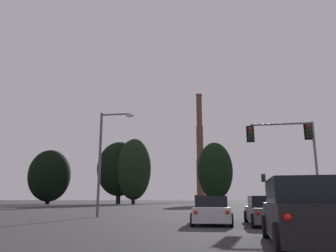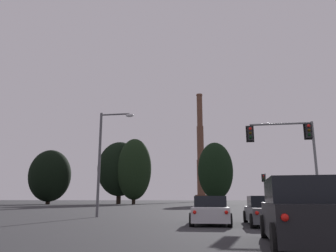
{
  "view_description": "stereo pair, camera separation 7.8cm",
  "coord_description": "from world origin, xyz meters",
  "px_view_note": "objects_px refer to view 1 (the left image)",
  "views": [
    {
      "loc": [
        0.74,
        -2.15,
        1.28
      ],
      "look_at": [
        -5.43,
        36.06,
        9.91
      ],
      "focal_mm": 35.0,
      "sensor_mm": 36.0,
      "label": 1
    },
    {
      "loc": [
        0.81,
        -2.14,
        1.28
      ],
      "look_at": [
        -5.43,
        36.06,
        9.91
      ],
      "focal_mm": 35.0,
      "sensor_mm": 36.0,
      "label": 2
    }
  ],
  "objects_px": {
    "suv_right_lane_second": "(305,213)",
    "traffic_light_overhead_right": "(292,144)",
    "traffic_light_far_right": "(265,185)",
    "sedan_right_lane_front": "(267,211)",
    "street_lamp": "(105,151)",
    "sedan_center_lane_front": "(211,211)",
    "smokestack": "(200,158)"
  },
  "relations": [
    {
      "from": "suv_right_lane_second",
      "to": "traffic_light_overhead_right",
      "type": "relative_size",
      "value": 0.74
    },
    {
      "from": "traffic_light_overhead_right",
      "to": "traffic_light_far_right",
      "type": "distance_m",
      "value": 30.28
    },
    {
      "from": "traffic_light_far_right",
      "to": "street_lamp",
      "type": "height_order",
      "value": "street_lamp"
    },
    {
      "from": "traffic_light_far_right",
      "to": "smokestack",
      "type": "height_order",
      "value": "smokestack"
    },
    {
      "from": "sedan_center_lane_front",
      "to": "suv_right_lane_second",
      "type": "height_order",
      "value": "suv_right_lane_second"
    },
    {
      "from": "street_lamp",
      "to": "smokestack",
      "type": "bearing_deg",
      "value": 90.29
    },
    {
      "from": "sedan_right_lane_front",
      "to": "traffic_light_far_right",
      "type": "xyz_separation_m",
      "value": [
        4.57,
        37.0,
        2.77
      ]
    },
    {
      "from": "sedan_right_lane_front",
      "to": "smokestack",
      "type": "height_order",
      "value": "smokestack"
    },
    {
      "from": "suv_right_lane_second",
      "to": "traffic_light_far_right",
      "type": "relative_size",
      "value": 0.95
    },
    {
      "from": "smokestack",
      "to": "street_lamp",
      "type": "bearing_deg",
      "value": -89.71
    },
    {
      "from": "sedan_right_lane_front",
      "to": "street_lamp",
      "type": "height_order",
      "value": "street_lamp"
    },
    {
      "from": "sedan_center_lane_front",
      "to": "street_lamp",
      "type": "bearing_deg",
      "value": 144.29
    },
    {
      "from": "street_lamp",
      "to": "smokestack",
      "type": "xyz_separation_m",
      "value": [
        -0.64,
        124.75,
        14.66
      ]
    },
    {
      "from": "suv_right_lane_second",
      "to": "sedan_right_lane_front",
      "type": "height_order",
      "value": "suv_right_lane_second"
    },
    {
      "from": "sedan_center_lane_front",
      "to": "suv_right_lane_second",
      "type": "bearing_deg",
      "value": -72.22
    },
    {
      "from": "sedan_right_lane_front",
      "to": "street_lamp",
      "type": "bearing_deg",
      "value": 151.2
    },
    {
      "from": "street_lamp",
      "to": "sedan_center_lane_front",
      "type": "bearing_deg",
      "value": -33.84
    },
    {
      "from": "sedan_right_lane_front",
      "to": "traffic_light_overhead_right",
      "type": "relative_size",
      "value": 0.7
    },
    {
      "from": "suv_right_lane_second",
      "to": "sedan_right_lane_front",
      "type": "distance_m",
      "value": 7.61
    },
    {
      "from": "suv_right_lane_second",
      "to": "traffic_light_overhead_right",
      "type": "xyz_separation_m",
      "value": [
        2.87,
        14.42,
        4.21
      ]
    },
    {
      "from": "suv_right_lane_second",
      "to": "street_lamp",
      "type": "relative_size",
      "value": 0.65
    },
    {
      "from": "sedan_center_lane_front",
      "to": "traffic_light_far_right",
      "type": "distance_m",
      "value": 37.48
    },
    {
      "from": "sedan_center_lane_front",
      "to": "traffic_light_overhead_right",
      "type": "xyz_separation_m",
      "value": [
        5.72,
        6.46,
        4.44
      ]
    },
    {
      "from": "suv_right_lane_second",
      "to": "traffic_light_far_right",
      "type": "xyz_separation_m",
      "value": [
        4.51,
        44.61,
        2.54
      ]
    },
    {
      "from": "suv_right_lane_second",
      "to": "traffic_light_overhead_right",
      "type": "height_order",
      "value": "traffic_light_overhead_right"
    },
    {
      "from": "traffic_light_overhead_right",
      "to": "suv_right_lane_second",
      "type": "bearing_deg",
      "value": -101.26
    },
    {
      "from": "suv_right_lane_second",
      "to": "traffic_light_overhead_right",
      "type": "distance_m",
      "value": 15.3
    },
    {
      "from": "smokestack",
      "to": "traffic_light_far_right",
      "type": "bearing_deg",
      "value": -80.34
    },
    {
      "from": "traffic_light_far_right",
      "to": "traffic_light_overhead_right",
      "type": "bearing_deg",
      "value": -93.11
    },
    {
      "from": "sedan_center_lane_front",
      "to": "traffic_light_far_right",
      "type": "height_order",
      "value": "traffic_light_far_right"
    },
    {
      "from": "suv_right_lane_second",
      "to": "traffic_light_far_right",
      "type": "bearing_deg",
      "value": 87.06
    },
    {
      "from": "traffic_light_overhead_right",
      "to": "street_lamp",
      "type": "relative_size",
      "value": 0.87
    }
  ]
}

